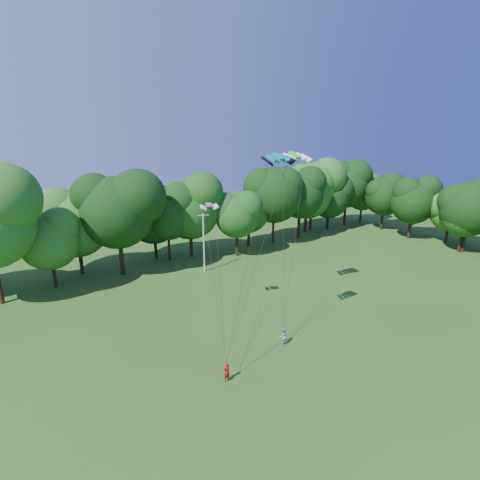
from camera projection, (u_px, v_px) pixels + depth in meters
ground at (363, 444)px, 21.97m from camera, size 160.00×160.00×0.00m
utility_pole at (204, 242)px, 47.72m from camera, size 1.49×0.58×7.73m
kite_flyer_left at (226, 372)px, 27.29m from camera, size 0.61×0.44×1.56m
kite_flyer_right at (283, 336)px, 32.05m from camera, size 0.76×0.60×1.53m
kite_teal at (278, 156)px, 27.92m from camera, size 2.62×1.27×0.53m
kite_green at (295, 155)px, 35.28m from camera, size 3.20×1.66×0.68m
kite_pink at (209, 205)px, 33.80m from camera, size 1.78×1.19×0.29m
tree_back_center at (167, 213)px, 51.20m from camera, size 7.46×7.46×10.86m
tree_back_east at (307, 185)px, 65.56m from camera, size 9.44×9.44×13.73m
tree_flank_east at (465, 212)px, 54.99m from camera, size 6.82×6.82×9.92m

